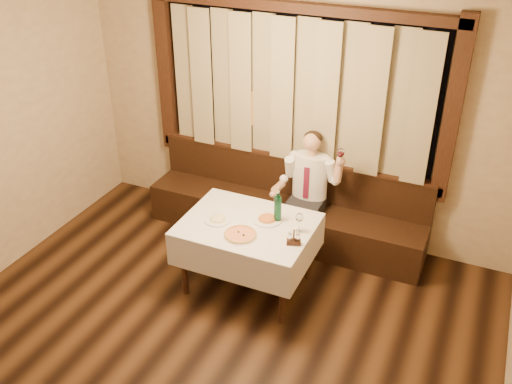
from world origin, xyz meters
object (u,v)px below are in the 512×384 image
at_px(green_bottle, 278,209).
at_px(pasta_cream, 218,217).
at_px(dining_table, 248,232).
at_px(seated_man, 308,183).
at_px(cruet_caddy, 294,240).
at_px(pasta_red, 267,217).
at_px(pizza, 240,235).
at_px(banquette, 285,212).

bearing_deg(green_bottle, pasta_cream, -157.42).
bearing_deg(dining_table, pasta_cream, -166.08).
bearing_deg(seated_man, cruet_caddy, -77.44).
bearing_deg(pasta_red, pizza, -109.87).
bearing_deg(banquette, green_bottle, -73.99).
relative_size(dining_table, pasta_cream, 4.82).
xyz_separation_m(dining_table, seated_man, (0.29, 0.94, 0.14)).
xyz_separation_m(pasta_cream, green_bottle, (0.54, 0.22, 0.10)).
height_order(dining_table, pasta_red, pasta_red).
relative_size(pizza, green_bottle, 0.98).
relative_size(pizza, seated_man, 0.24).
distance_m(dining_table, pizza, 0.26).
height_order(pasta_cream, green_bottle, green_bottle).
bearing_deg(dining_table, pasta_red, 38.77).
height_order(pizza, green_bottle, green_bottle).
bearing_deg(pizza, banquette, 91.33).
bearing_deg(dining_table, green_bottle, 31.28).
bearing_deg(pasta_cream, cruet_caddy, -5.28).
xyz_separation_m(banquette, pasta_cream, (-0.29, -1.09, 0.48)).
height_order(pizza, pasta_red, pasta_red).
xyz_separation_m(pasta_cream, cruet_caddy, (0.82, -0.08, 0.01)).
xyz_separation_m(dining_table, pizza, (0.03, -0.22, 0.12)).
bearing_deg(pasta_cream, pizza, -26.02).
bearing_deg(green_bottle, seated_man, 87.15).
bearing_deg(cruet_caddy, pasta_red, 124.93).
distance_m(banquette, pizza, 1.33).
distance_m(banquette, dining_table, 1.08).
xyz_separation_m(dining_table, pasta_cream, (-0.29, -0.07, 0.14)).
height_order(green_bottle, seated_man, seated_man).
height_order(green_bottle, cruet_caddy, green_bottle).
relative_size(dining_table, pizza, 3.93).
bearing_deg(pizza, seated_man, 77.36).
distance_m(green_bottle, cruet_caddy, 0.42).
xyz_separation_m(pizza, green_bottle, (0.22, 0.38, 0.13)).
bearing_deg(cruet_caddy, green_bottle, 113.95).
distance_m(banquette, seated_man, 0.57).
distance_m(banquette, cruet_caddy, 1.38).
bearing_deg(banquette, pasta_red, -80.22).
distance_m(cruet_caddy, seated_man, 1.11).
distance_m(green_bottle, seated_man, 0.79).
relative_size(pasta_red, pasta_cream, 1.09).
xyz_separation_m(banquette, pizza, (0.03, -1.25, 0.46)).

